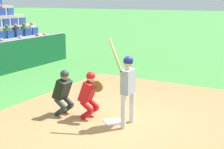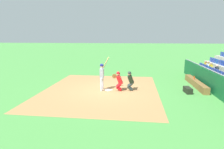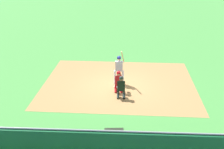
{
  "view_description": "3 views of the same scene",
  "coord_description": "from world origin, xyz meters",
  "px_view_note": "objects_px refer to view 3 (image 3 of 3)",
  "views": [
    {
      "loc": [
        6.83,
        3.76,
        3.15
      ],
      "look_at": [
        -0.49,
        -0.31,
        1.15
      ],
      "focal_mm": 51.17,
      "sensor_mm": 36.0,
      "label": 1
    },
    {
      "loc": [
        -12.32,
        -1.6,
        3.59
      ],
      "look_at": [
        0.03,
        -0.26,
        1.07
      ],
      "focal_mm": 30.91,
      "sensor_mm": 36.0,
      "label": 2
    },
    {
      "loc": [
        0.42,
        -15.31,
        7.23
      ],
      "look_at": [
        -0.34,
        -1.08,
        1.23
      ],
      "focal_mm": 45.29,
      "sensor_mm": 36.0,
      "label": 3
    }
  ],
  "objects_px": {
    "home_plate_marker": "(119,86)",
    "home_plate_umpire": "(121,86)",
    "catcher_crouching": "(119,80)",
    "equipment_duffel_bag": "(114,134)",
    "dugout_bench": "(157,149)",
    "water_bottle_on_bench": "(167,142)",
    "batter_at_plate": "(119,67)"
  },
  "relations": [
    {
      "from": "dugout_bench",
      "to": "equipment_duffel_bag",
      "type": "height_order",
      "value": "dugout_bench"
    },
    {
      "from": "home_plate_umpire",
      "to": "water_bottle_on_bench",
      "type": "distance_m",
      "value": 5.04
    },
    {
      "from": "catcher_crouching",
      "to": "home_plate_umpire",
      "type": "bearing_deg",
      "value": -78.51
    },
    {
      "from": "catcher_crouching",
      "to": "home_plate_umpire",
      "type": "relative_size",
      "value": 1.0
    },
    {
      "from": "dugout_bench",
      "to": "home_plate_umpire",
      "type": "bearing_deg",
      "value": 108.04
    },
    {
      "from": "home_plate_marker",
      "to": "home_plate_umpire",
      "type": "xyz_separation_m",
      "value": [
        0.17,
        -1.46,
        0.69
      ]
    },
    {
      "from": "dugout_bench",
      "to": "equipment_duffel_bag",
      "type": "relative_size",
      "value": 5.18
    },
    {
      "from": "home_plate_marker",
      "to": "batter_at_plate",
      "type": "distance_m",
      "value": 1.17
    },
    {
      "from": "batter_at_plate",
      "to": "water_bottle_on_bench",
      "type": "distance_m",
      "value": 6.87
    },
    {
      "from": "batter_at_plate",
      "to": "water_bottle_on_bench",
      "type": "height_order",
      "value": "batter_at_plate"
    },
    {
      "from": "catcher_crouching",
      "to": "water_bottle_on_bench",
      "type": "distance_m",
      "value": 5.79
    },
    {
      "from": "home_plate_umpire",
      "to": "water_bottle_on_bench",
      "type": "xyz_separation_m",
      "value": [
        1.91,
        -4.66,
        -0.14
      ]
    },
    {
      "from": "home_plate_marker",
      "to": "equipment_duffel_bag",
      "type": "height_order",
      "value": "equipment_duffel_bag"
    },
    {
      "from": "batter_at_plate",
      "to": "home_plate_umpire",
      "type": "height_order",
      "value": "batter_at_plate"
    },
    {
      "from": "water_bottle_on_bench",
      "to": "equipment_duffel_bag",
      "type": "bearing_deg",
      "value": 154.95
    },
    {
      "from": "catcher_crouching",
      "to": "home_plate_marker",
      "type": "bearing_deg",
      "value": 91.61
    },
    {
      "from": "dugout_bench",
      "to": "equipment_duffel_bag",
      "type": "distance_m",
      "value": 2.01
    },
    {
      "from": "catcher_crouching",
      "to": "dugout_bench",
      "type": "xyz_separation_m",
      "value": [
        1.68,
        -5.44,
        -0.5
      ]
    },
    {
      "from": "home_plate_marker",
      "to": "equipment_duffel_bag",
      "type": "distance_m",
      "value": 5.13
    },
    {
      "from": "water_bottle_on_bench",
      "to": "catcher_crouching",
      "type": "bearing_deg",
      "value": 110.86
    },
    {
      "from": "catcher_crouching",
      "to": "equipment_duffel_bag",
      "type": "xyz_separation_m",
      "value": [
        -0.06,
        -4.42,
        -0.55
      ]
    },
    {
      "from": "catcher_crouching",
      "to": "water_bottle_on_bench",
      "type": "height_order",
      "value": "catcher_crouching"
    },
    {
      "from": "dugout_bench",
      "to": "water_bottle_on_bench",
      "type": "distance_m",
      "value": 0.51
    },
    {
      "from": "batter_at_plate",
      "to": "home_plate_umpire",
      "type": "distance_m",
      "value": 1.91
    },
    {
      "from": "water_bottle_on_bench",
      "to": "batter_at_plate",
      "type": "bearing_deg",
      "value": 107.68
    },
    {
      "from": "catcher_crouching",
      "to": "dugout_bench",
      "type": "height_order",
      "value": "catcher_crouching"
    },
    {
      "from": "home_plate_marker",
      "to": "home_plate_umpire",
      "type": "height_order",
      "value": "home_plate_umpire"
    },
    {
      "from": "equipment_duffel_bag",
      "to": "catcher_crouching",
      "type": "bearing_deg",
      "value": 84.64
    },
    {
      "from": "home_plate_umpire",
      "to": "home_plate_marker",
      "type": "bearing_deg",
      "value": 96.75
    },
    {
      "from": "home_plate_umpire",
      "to": "water_bottle_on_bench",
      "type": "bearing_deg",
      "value": -67.72
    },
    {
      "from": "home_plate_umpire",
      "to": "catcher_crouching",
      "type": "bearing_deg",
      "value": 101.49
    },
    {
      "from": "catcher_crouching",
      "to": "dugout_bench",
      "type": "bearing_deg",
      "value": -72.84
    }
  ]
}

